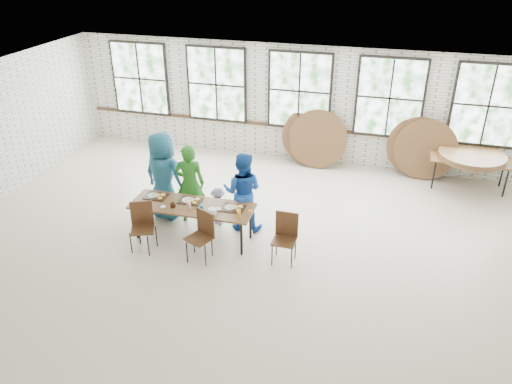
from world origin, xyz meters
TOP-DOWN VIEW (x-y plane):
  - room at (0.00, 4.44)m, footprint 12.00×12.00m
  - dining_table at (-1.20, 0.11)m, footprint 2.41×0.84m
  - chair_near_left at (-1.99, -0.44)m, footprint 0.55×0.54m
  - chair_near_right at (-0.78, -0.45)m, footprint 0.55×0.54m
  - chair_spare at (0.70, -0.10)m, footprint 0.42×0.41m
  - adult_teal at (-2.08, 0.76)m, footprint 1.04×0.81m
  - adult_green at (-1.51, 0.76)m, footprint 0.70×0.56m
  - toddler at (-0.91, 0.76)m, footprint 0.59×0.42m
  - adult_blue at (-0.38, 0.76)m, footprint 0.84×0.68m
  - storage_table at (4.20, 3.92)m, footprint 1.80×0.76m
  - tabletop_clutter at (-1.09, 0.10)m, footprint 2.08×0.61m
  - round_tops_stacked at (4.20, 3.92)m, footprint 1.50×1.50m
  - round_tops_leaning at (1.78, 4.25)m, footprint 4.32×0.49m

SIDE VIEW (x-z plane):
  - toddler at x=-0.91m, z-range 0.00..0.82m
  - chair_near_left at x=-1.99m, z-range 0.08..1.03m
  - chair_near_right at x=-0.78m, z-range 0.08..1.03m
  - chair_spare at x=0.70m, z-range 0.08..1.03m
  - storage_table at x=4.20m, z-range 0.32..1.06m
  - dining_table at x=-1.20m, z-range 0.32..1.06m
  - round_tops_leaning at x=1.78m, z-range -0.01..1.48m
  - tabletop_clutter at x=-1.09m, z-range 0.71..0.82m
  - round_tops_stacked at x=4.20m, z-range 0.74..0.87m
  - adult_blue at x=-0.38m, z-range 0.00..1.65m
  - adult_green at x=-1.51m, z-range 0.00..1.69m
  - adult_teal at x=-2.08m, z-range 0.00..1.89m
  - room at x=0.00m, z-range -4.17..7.83m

